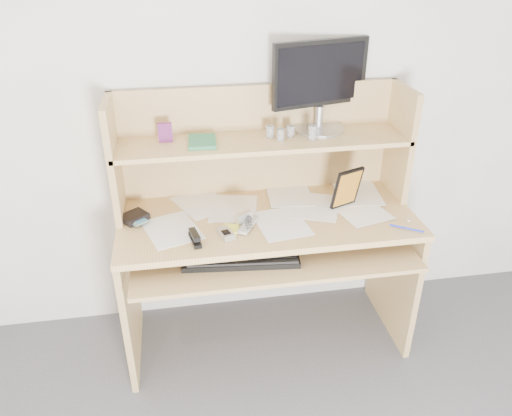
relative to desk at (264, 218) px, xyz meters
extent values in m
cube|color=white|center=(0.00, 0.24, 0.56)|extent=(3.60, 0.04, 2.50)
cube|color=tan|center=(0.00, -0.08, 0.04)|extent=(1.40, 0.60, 0.03)
cube|color=tan|center=(-0.68, -0.08, -0.33)|extent=(0.03, 0.56, 0.72)
cube|color=tan|center=(0.68, -0.08, -0.33)|extent=(0.03, 0.56, 0.72)
cube|color=tan|center=(0.00, 0.20, -0.36)|extent=(1.34, 0.02, 0.41)
cube|color=tan|center=(0.00, -0.20, -0.05)|extent=(1.28, 0.55, 0.02)
cube|color=tan|center=(0.00, 0.21, 0.33)|extent=(1.40, 0.02, 0.55)
cube|color=tan|center=(-0.68, 0.07, 0.33)|extent=(0.03, 0.30, 0.55)
cube|color=tan|center=(0.68, 0.07, 0.33)|extent=(0.03, 0.30, 0.55)
cube|color=tan|center=(0.00, 0.07, 0.38)|extent=(1.38, 0.30, 0.02)
cube|color=white|center=(0.00, -0.08, 0.06)|extent=(1.32, 0.54, 0.01)
cube|color=black|center=(-0.16, -0.27, -0.03)|extent=(0.53, 0.23, 0.03)
cube|color=black|center=(-0.16, -0.27, -0.01)|extent=(0.50, 0.22, 0.01)
cube|color=#A0A19B|center=(-0.11, -0.17, 0.07)|extent=(0.12, 0.16, 0.02)
cube|color=#B0B1B3|center=(-0.22, -0.23, 0.07)|extent=(0.08, 0.11, 0.03)
cube|color=black|center=(-0.35, -0.25, 0.08)|extent=(0.05, 0.13, 0.04)
cube|color=black|center=(-0.62, -0.02, 0.08)|extent=(0.15, 0.14, 0.03)
cube|color=yellow|center=(-0.19, -0.17, 0.06)|extent=(0.09, 0.09, 0.01)
cube|color=silver|center=(-0.12, -0.13, 0.09)|extent=(0.08, 0.06, 0.05)
cube|color=black|center=(0.39, -0.06, 0.16)|extent=(0.14, 0.07, 0.21)
cylinder|color=#1928C2|center=(0.59, -0.31, 0.07)|extent=(0.13, 0.09, 0.01)
cube|color=#A32815|center=(-0.45, 0.11, 0.43)|extent=(0.07, 0.02, 0.09)
cube|color=#307941|center=(-0.28, 0.06, 0.40)|extent=(0.13, 0.18, 0.02)
cylinder|color=black|center=(0.04, 0.09, 0.41)|extent=(0.04, 0.04, 0.06)
cylinder|color=silver|center=(0.08, 0.04, 0.42)|extent=(0.05, 0.05, 0.06)
cylinder|color=black|center=(0.14, 0.09, 0.41)|extent=(0.05, 0.05, 0.05)
cylinder|color=silver|center=(0.23, 0.03, 0.42)|extent=(0.04, 0.04, 0.07)
cylinder|color=#A3A3A8|center=(0.29, 0.14, 0.39)|extent=(0.25, 0.25, 0.02)
cylinder|color=#A3A3A8|center=(0.29, 0.15, 0.45)|extent=(0.04, 0.04, 0.10)
cube|color=black|center=(0.29, 0.17, 0.66)|extent=(0.48, 0.15, 0.31)
cube|color=black|center=(0.29, 0.15, 0.66)|extent=(0.44, 0.11, 0.27)
camera|label=1|loc=(-0.39, -2.10, 1.23)|focal=35.00mm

